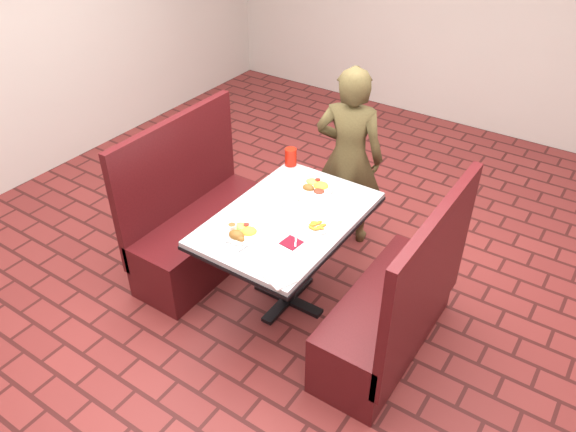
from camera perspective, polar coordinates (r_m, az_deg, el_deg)
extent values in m
plane|color=maroon|center=(4.11, 0.00, -8.57)|extent=(7.00, 7.00, 0.00)
cube|color=#B0B3B5|center=(3.64, 0.00, -0.22)|extent=(0.80, 1.20, 0.03)
cube|color=black|center=(3.65, 0.00, -0.58)|extent=(0.81, 1.21, 0.02)
cylinder|color=black|center=(3.87, 0.00, -4.75)|extent=(0.10, 0.10, 0.69)
cube|color=black|center=(4.10, 0.00, -8.42)|extent=(0.55, 0.08, 0.03)
cube|color=black|center=(4.10, 0.00, -8.42)|extent=(0.08, 0.55, 0.03)
cube|color=#4D1114|center=(4.32, -8.28, -2.47)|extent=(0.45, 1.20, 0.45)
cube|color=#4D1114|center=(4.19, -11.10, 3.73)|extent=(0.06, 1.20, 0.95)
cube|color=#4D1114|center=(3.70, 9.83, -10.43)|extent=(0.45, 1.20, 0.45)
cube|color=#4D1114|center=(3.33, 14.05, -6.10)|extent=(0.06, 1.20, 0.95)
imported|color=brown|center=(4.35, 6.20, 5.90)|extent=(0.60, 0.48, 1.46)
cylinder|color=white|center=(3.48, -4.62, -1.79)|extent=(0.24, 0.24, 0.01)
ellipsoid|color=yellow|center=(3.46, -3.98, -1.30)|extent=(0.10, 0.10, 0.04)
ellipsoid|color=#7AB749|center=(3.51, -4.77, -0.88)|extent=(0.10, 0.08, 0.03)
cylinder|color=red|center=(3.51, -4.25, -0.86)|extent=(0.04, 0.04, 0.01)
ellipsoid|color=brown|center=(3.43, -5.27, -1.65)|extent=(0.10, 0.08, 0.06)
ellipsoid|color=brown|center=(3.41, -4.87, -2.14)|extent=(0.06, 0.04, 0.04)
cylinder|color=white|center=(3.50, -5.71, -1.11)|extent=(0.06, 0.06, 0.04)
cylinder|color=brown|center=(3.49, -5.73, -0.89)|extent=(0.05, 0.05, 0.00)
cylinder|color=white|center=(3.90, 2.76, 2.88)|extent=(0.26, 0.26, 0.02)
ellipsoid|color=yellow|center=(3.90, 3.39, 3.35)|extent=(0.10, 0.10, 0.05)
ellipsoid|color=#7AB749|center=(3.94, 2.55, 3.69)|extent=(0.10, 0.09, 0.03)
cylinder|color=red|center=(3.94, 3.05, 3.71)|extent=(0.04, 0.04, 0.01)
ellipsoid|color=maroon|center=(3.84, 3.17, 2.68)|extent=(0.08, 0.08, 0.03)
ellipsoid|color=brown|center=(3.87, 2.09, 3.13)|extent=(0.09, 0.06, 0.05)
cylinder|color=white|center=(3.52, 2.94, -1.15)|extent=(0.16, 0.16, 0.01)
cube|color=#5E0E1B|center=(3.40, 0.34, -2.73)|extent=(0.12, 0.12, 0.00)
cube|color=silver|center=(3.41, 0.79, -2.48)|extent=(0.07, 0.11, 0.00)
cylinder|color=red|center=(4.15, 0.28, 6.02)|extent=(0.09, 0.09, 0.13)
cube|color=white|center=(3.16, -1.00, -6.18)|extent=(0.22, 0.19, 0.01)
cube|color=silver|center=(3.38, -4.16, -2.94)|extent=(0.03, 0.16, 0.00)
cube|color=silver|center=(3.43, -5.36, -2.36)|extent=(0.08, 0.11, 0.00)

